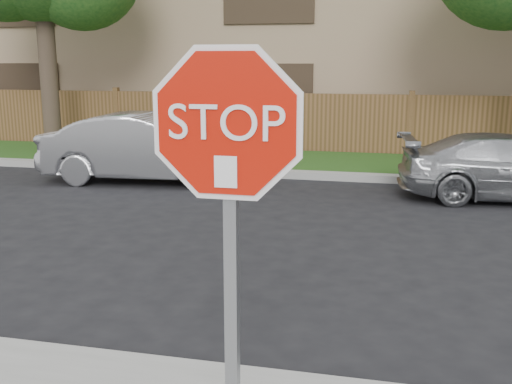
# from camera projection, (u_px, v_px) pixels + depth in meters

# --- Properties ---
(far_curb) EXTENTS (70.00, 0.30, 0.15)m
(far_curb) POSITION_uv_depth(u_px,v_px,m) (412.00, 179.00, 12.13)
(far_curb) COLOR gray
(far_curb) RESTS_ON ground
(grass_strip) EXTENTS (70.00, 3.00, 0.12)m
(grass_strip) POSITION_uv_depth(u_px,v_px,m) (410.00, 166.00, 13.70)
(grass_strip) COLOR #1E4714
(grass_strip) RESTS_ON ground
(fence) EXTENTS (70.00, 0.12, 1.60)m
(fence) POSITION_uv_depth(u_px,v_px,m) (410.00, 127.00, 15.06)
(fence) COLOR #4E361B
(fence) RESTS_ON ground
(apartment_building) EXTENTS (35.20, 9.20, 7.20)m
(apartment_building) POSITION_uv_depth(u_px,v_px,m) (412.00, 27.00, 19.80)
(apartment_building) COLOR #A08363
(apartment_building) RESTS_ON ground
(stop_sign) EXTENTS (1.01, 0.13, 2.55)m
(stop_sign) POSITION_uv_depth(u_px,v_px,m) (228.00, 191.00, 2.84)
(stop_sign) COLOR gray
(stop_sign) RESTS_ON sidewalk_near
(sedan_left) EXTENTS (4.33, 1.85, 1.39)m
(sedan_left) POSITION_uv_depth(u_px,v_px,m) (148.00, 148.00, 12.15)
(sedan_left) COLOR #A3A4A8
(sedan_left) RESTS_ON ground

